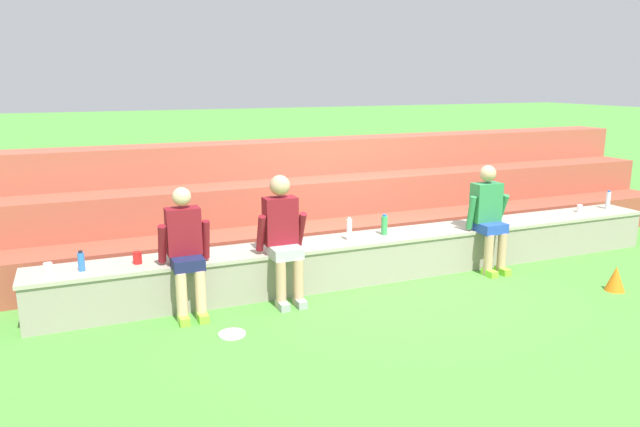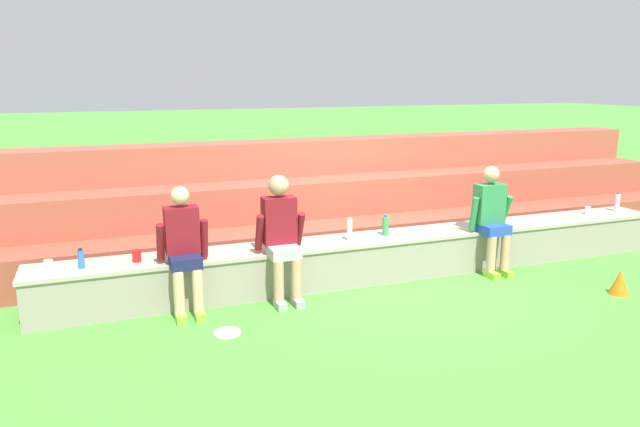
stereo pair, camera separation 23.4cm
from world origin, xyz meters
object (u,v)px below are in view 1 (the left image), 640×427
(person_left_of_center, at_px, (283,235))
(frisbee, at_px, (232,334))
(plastic_cup_middle, at_px, (137,258))
(sports_cone, at_px, (616,279))
(person_center, at_px, (489,215))
(plastic_cup_left_end, at_px, (580,208))
(water_bottle_mid_left, at_px, (81,261))
(plastic_cup_right_end, at_px, (48,268))
(water_bottle_near_left, at_px, (608,200))
(water_bottle_near_right, at_px, (349,229))
(water_bottle_mid_right, at_px, (384,225))
(person_far_left, at_px, (186,249))

(person_left_of_center, bearing_deg, frisbee, -138.38)
(plastic_cup_middle, height_order, sports_cone, plastic_cup_middle)
(plastic_cup_middle, relative_size, frisbee, 0.49)
(person_center, height_order, plastic_cup_left_end, person_center)
(water_bottle_mid_left, height_order, frisbee, water_bottle_mid_left)
(person_left_of_center, distance_m, plastic_cup_middle, 1.53)
(plastic_cup_right_end, distance_m, plastic_cup_middle, 0.84)
(water_bottle_near_left, relative_size, sports_cone, 0.93)
(person_left_of_center, height_order, person_center, person_left_of_center)
(frisbee, bearing_deg, plastic_cup_right_end, 148.47)
(water_bottle_near_right, relative_size, sports_cone, 0.95)
(person_center, distance_m, water_bottle_mid_right, 1.34)
(frisbee, bearing_deg, water_bottle_mid_left, 143.79)
(person_left_of_center, height_order, plastic_cup_right_end, person_left_of_center)
(water_bottle_mid_left, bearing_deg, water_bottle_mid_right, 1.06)
(water_bottle_mid_right, bearing_deg, person_center, -14.30)
(water_bottle_mid_left, xyz_separation_m, sports_cone, (5.64, -1.45, -0.47))
(water_bottle_mid_left, xyz_separation_m, plastic_cup_left_end, (6.62, 0.08, -0.04))
(frisbee, bearing_deg, plastic_cup_middle, 127.42)
(plastic_cup_left_end, relative_size, plastic_cup_right_end, 0.98)
(plastic_cup_left_end, bearing_deg, water_bottle_mid_left, -179.30)
(water_bottle_near_right, distance_m, plastic_cup_right_end, 3.24)
(person_far_left, relative_size, water_bottle_near_right, 4.81)
(person_far_left, relative_size, plastic_cup_middle, 10.45)
(plastic_cup_middle, bearing_deg, person_left_of_center, -10.68)
(sports_cone, bearing_deg, person_far_left, 165.47)
(plastic_cup_left_end, distance_m, plastic_cup_right_end, 6.92)
(person_left_of_center, bearing_deg, water_bottle_mid_right, 12.64)
(water_bottle_mid_right, bearing_deg, water_bottle_near_left, 0.42)
(plastic_cup_right_end, bearing_deg, frisbee, -31.53)
(person_left_of_center, height_order, water_bottle_near_right, person_left_of_center)
(person_center, relative_size, water_bottle_mid_left, 6.42)
(water_bottle_near_left, bearing_deg, water_bottle_mid_left, -179.27)
(plastic_cup_right_end, xyz_separation_m, frisbee, (1.57, -0.96, -0.57))
(water_bottle_near_right, bearing_deg, plastic_cup_left_end, 1.20)
(person_left_of_center, bearing_deg, plastic_cup_middle, 169.32)
(water_bottle_mid_right, distance_m, frisbee, 2.47)
(frisbee, bearing_deg, water_bottle_mid_right, 24.52)
(person_left_of_center, bearing_deg, water_bottle_near_left, 3.84)
(person_far_left, height_order, plastic_cup_left_end, person_far_left)
(person_far_left, xyz_separation_m, water_bottle_mid_right, (2.45, 0.31, -0.06))
(water_bottle_near_left, xyz_separation_m, water_bottle_mid_left, (-7.16, -0.09, -0.03))
(person_far_left, xyz_separation_m, frisbee, (0.28, -0.68, -0.69))
(water_bottle_mid_right, height_order, water_bottle_near_right, water_bottle_near_right)
(person_left_of_center, height_order, water_bottle_near_left, person_left_of_center)
(water_bottle_mid_right, relative_size, plastic_cup_middle, 2.01)
(person_far_left, distance_m, plastic_cup_left_end, 5.64)
(water_bottle_near_left, distance_m, plastic_cup_left_end, 0.55)
(person_far_left, xyz_separation_m, sports_cone, (4.65, -1.20, -0.56))
(water_bottle_near_right, height_order, plastic_cup_middle, water_bottle_near_right)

